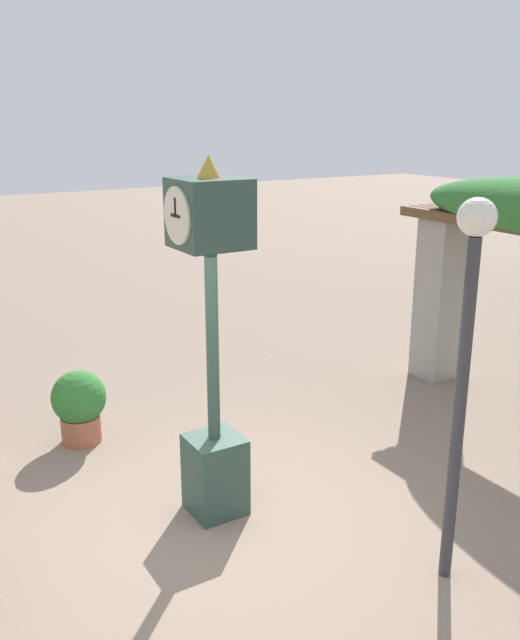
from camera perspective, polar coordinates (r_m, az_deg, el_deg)
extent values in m
plane|color=#7F6B5B|center=(6.56, -3.23, -17.13)|extent=(60.00, 60.00, 0.00)
cube|color=#2D473D|center=(6.63, -3.79, -12.83)|extent=(0.49, 0.49, 0.77)
cylinder|color=#2D473D|center=(6.10, -4.02, -2.42)|extent=(0.12, 0.12, 1.76)
cylinder|color=gold|center=(5.87, -4.20, 5.92)|extent=(0.18, 0.18, 0.04)
cube|color=#2D473D|center=(5.82, -4.26, 8.96)|extent=(0.59, 0.59, 0.59)
cylinder|color=beige|center=(5.69, -7.02, 8.70)|extent=(0.48, 0.02, 0.48)
cylinder|color=beige|center=(5.96, -1.63, 9.19)|extent=(0.48, 0.02, 0.48)
cube|color=black|center=(5.68, -7.15, 8.69)|extent=(0.17, 0.01, 0.02)
cube|color=black|center=(5.67, -7.18, 9.42)|extent=(0.02, 0.01, 0.15)
cone|color=gold|center=(5.78, -4.35, 12.79)|extent=(0.21, 0.21, 0.19)
cube|color=gray|center=(9.99, 14.84, 1.70)|extent=(0.52, 0.52, 2.32)
cylinder|color=#9E563D|center=(8.27, -14.82, -8.83)|extent=(0.46, 0.46, 0.32)
sphere|color=#2D6B2D|center=(8.11, -15.02, -6.30)|extent=(0.63, 0.63, 0.63)
cylinder|color=#333338|center=(5.51, 16.38, -7.95)|extent=(0.10, 0.10, 2.83)
sphere|color=white|center=(5.08, 17.82, 8.25)|extent=(0.28, 0.28, 0.28)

